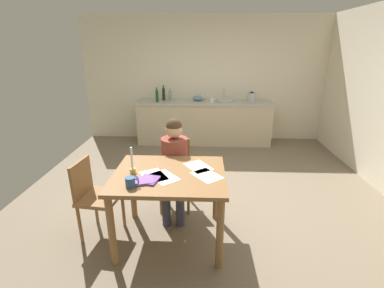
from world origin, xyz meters
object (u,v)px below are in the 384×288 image
person_seated (174,161)px  wine_glass_by_kettle (202,95)px  coffee_mug (131,182)px  book_cookery (149,180)px  chair_at_table (175,170)px  sink_unit (224,100)px  wine_glass_near_sink (207,95)px  bottle_oil (157,96)px  candlestick (132,166)px  bottle_vinegar (164,94)px  dining_table (170,184)px  bottle_wine_red (170,96)px  teacup_on_counter (212,100)px  chair_side_empty (94,195)px  mixing_bowl (198,98)px  book_magazine (143,181)px  stovetop_kettle (251,97)px

person_seated → wine_glass_by_kettle: (0.31, 2.79, 0.33)m
coffee_mug → book_cookery: (0.14, 0.12, -0.04)m
wine_glass_by_kettle → person_seated: bearing=-96.4°
chair_at_table → sink_unit: (0.78, 2.50, 0.43)m
coffee_mug → wine_glass_near_sink: bearing=78.8°
sink_unit → bottle_oil: bearing=-175.8°
candlestick → bottle_vinegar: bearing=92.5°
dining_table → bottle_wine_red: size_ratio=4.41×
bottle_oil → wine_glass_near_sink: 1.06m
chair_at_table → teacup_on_counter: teacup_on_counter is taller
dining_table → bottle_oil: (-0.62, 3.09, 0.36)m
wine_glass_near_sink → chair_side_empty: bearing=-110.5°
dining_table → mixing_bowl: mixing_bowl is taller
bottle_vinegar → teacup_on_counter: bottle_vinegar is taller
chair_at_table → book_magazine: (-0.21, -0.89, 0.31)m
teacup_on_counter → mixing_bowl: bearing=142.2°
teacup_on_counter → stovetop_kettle: bearing=10.3°
person_seated → teacup_on_counter: size_ratio=11.02×
bottle_vinegar → wine_glass_near_sink: bottle_vinegar is taller
chair_at_table → teacup_on_counter: 2.44m
chair_side_empty → wine_glass_by_kettle: (1.13, 3.29, 0.52)m
stovetop_kettle → wine_glass_near_sink: 0.93m
person_seated → bottle_vinegar: bearing=100.4°
chair_at_table → person_seated: person_seated is taller
person_seated → coffee_mug: bearing=-109.8°
coffee_mug → teacup_on_counter: size_ratio=1.17×
book_cookery → bottle_vinegar: 3.48m
bottle_vinegar → stovetop_kettle: 1.84m
candlestick → wine_glass_by_kettle: size_ratio=1.79×
wine_glass_by_kettle → teacup_on_counter: 0.36m
person_seated → bottle_oil: 2.64m
coffee_mug → person_seated: bearing=70.2°
chair_at_table → chair_side_empty: size_ratio=1.00×
dining_table → teacup_on_counter: size_ratio=10.33×
chair_side_empty → wine_glass_by_kettle: wine_glass_by_kettle is taller
person_seated → sink_unit: 2.77m
coffee_mug → bottle_oil: 3.41m
chair_side_empty → sink_unit: 3.55m
person_seated → bottle_oil: (-0.61, 2.55, 0.35)m
candlestick → wine_glass_by_kettle: 3.42m
bottle_oil → stovetop_kettle: bearing=2.9°
dining_table → bottle_wine_red: bottle_wine_red is taller
book_magazine → stovetop_kettle: size_ratio=0.87×
bottle_wine_red → stovetop_kettle: bottle_wine_red is taller
bottle_wine_red → stovetop_kettle: bearing=-0.9°
candlestick → bottle_vinegar: size_ratio=0.88×
chair_at_table → book_magazine: size_ratio=4.55×
teacup_on_counter → bottle_vinegar: bearing=166.4°
sink_unit → wine_glass_by_kettle: bearing=162.6°
book_cookery → teacup_on_counter: 3.29m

